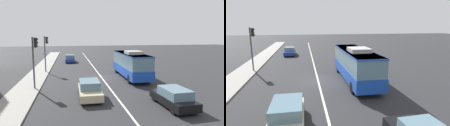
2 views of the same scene
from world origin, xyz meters
TOP-DOWN VIEW (x-y plane):
  - ground_plane at (0.00, 0.00)m, footprint 160.00×160.00m
  - sidewalk_kerb at (0.00, 8.22)m, footprint 80.00×2.73m
  - lane_centre_line at (0.00, 0.00)m, footprint 76.00×0.16m
  - transit_bus at (-0.74, -3.68)m, footprint 10.02×2.58m
  - sedan_blue at (16.09, 3.83)m, footprint 4.52×1.85m
  - sedan_beige at (-8.43, 2.31)m, footprint 4.50×1.83m
  - traffic_light_near_corner at (5.00, 7.20)m, footprint 0.33×0.62m

SIDE VIEW (x-z plane):
  - ground_plane at x=0.00m, z-range 0.00..0.00m
  - lane_centre_line at x=0.00m, z-range 0.00..0.01m
  - sidewalk_kerb at x=0.00m, z-range 0.00..0.14m
  - sedan_blue at x=16.09m, z-range -0.01..1.46m
  - sedan_beige at x=-8.43m, z-range -0.01..1.46m
  - transit_bus at x=-0.74m, z-range 0.08..3.54m
  - traffic_light_near_corner at x=5.00m, z-range 0.96..6.16m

